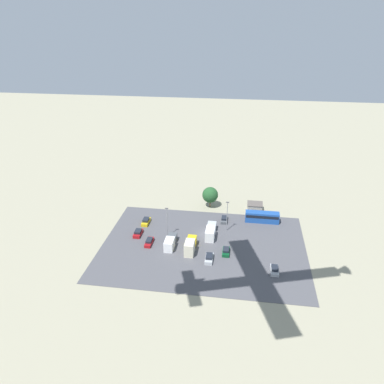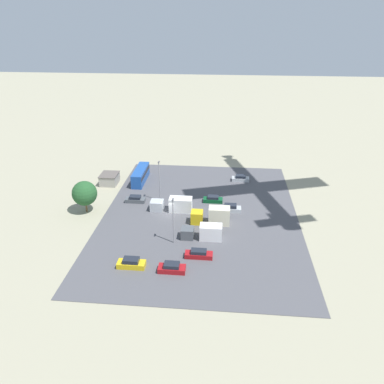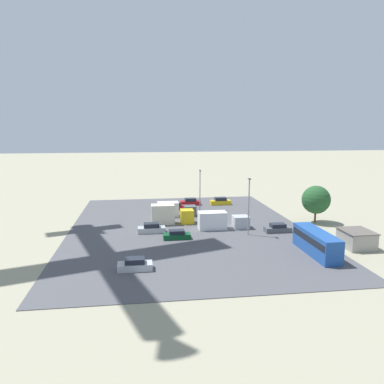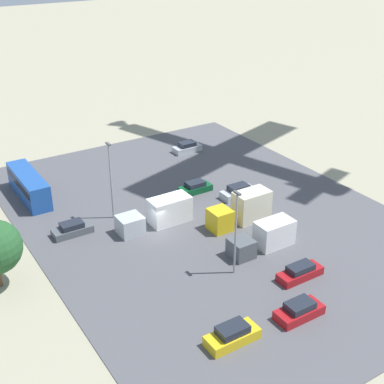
{
  "view_description": "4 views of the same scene",
  "coord_description": "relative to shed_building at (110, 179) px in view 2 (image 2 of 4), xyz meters",
  "views": [
    {
      "loc": [
        -9.31,
        92.05,
        56.25
      ],
      "look_at": [
        0.23,
        26.42,
        25.4
      ],
      "focal_mm": 35.0,
      "sensor_mm": 36.0,
      "label": 1
    },
    {
      "loc": [
        67.66,
        11.28,
        37.6
      ],
      "look_at": [
        1.6,
        5.18,
        6.04
      ],
      "focal_mm": 35.0,
      "sensor_mm": 36.0,
      "label": 2
    },
    {
      "loc": [
        -62.64,
        14.5,
        17.4
      ],
      "look_at": [
        2.65,
        5.45,
        5.9
      ],
      "focal_mm": 35.0,
      "sensor_mm": 36.0,
      "label": 3
    },
    {
      "loc": [
        45.25,
        -24.01,
        30.51
      ],
      "look_at": [
        2.37,
        3.12,
        5.27
      ],
      "focal_mm": 50.0,
      "sensor_mm": 36.0,
      "label": 4
    }
  ],
  "objects": [
    {
      "name": "ground_plane",
      "position": [
        13.93,
        16.5,
        -1.28
      ],
      "size": [
        400.0,
        400.0,
        0.0
      ],
      "primitive_type": "plane",
      "color": "gray"
    },
    {
      "name": "parking_lot_surface",
      "position": [
        13.93,
        23.28,
        -1.24
      ],
      "size": [
        54.87,
        39.69,
        0.08
      ],
      "color": "#4C4C51",
      "rests_on": "ground"
    },
    {
      "name": "shed_building",
      "position": [
        0.0,
        0.0,
        0.0
      ],
      "size": [
        4.86,
        4.17,
        2.55
      ],
      "color": "#9E998E",
      "rests_on": "ground"
    },
    {
      "name": "bus",
      "position": [
        -2.1,
        7.26,
        0.54
      ],
      "size": [
        10.09,
        2.55,
        3.24
      ],
      "rotation": [
        0.0,
        0.0,
        1.57
      ],
      "color": "#1E4C9E",
      "rests_on": "ground"
    },
    {
      "name": "parked_car_0",
      "position": [
        32.49,
        13.26,
        -0.52
      ],
      "size": [
        1.9,
        4.6,
        1.63
      ],
      "rotation": [
        0.0,
        0.0,
        3.14
      ],
      "color": "gold",
      "rests_on": "ground"
    },
    {
      "name": "parked_car_1",
      "position": [
        28.76,
        24.06,
        -0.6
      ],
      "size": [
        1.71,
        4.74,
        1.44
      ],
      "color": "maroon",
      "rests_on": "ground"
    },
    {
      "name": "parked_car_2",
      "position": [
        7.62,
        25.61,
        -0.62
      ],
      "size": [
        1.84,
        4.25,
        1.41
      ],
      "color": "#0C4723",
      "rests_on": "ground"
    },
    {
      "name": "parked_car_3",
      "position": [
        9.21,
        8.5,
        -0.61
      ],
      "size": [
        1.9,
        4.36,
        1.43
      ],
      "rotation": [
        0.0,
        0.0,
        3.14
      ],
      "color": "#4C5156",
      "rests_on": "ground"
    },
    {
      "name": "parked_car_4",
      "position": [
        11.69,
        29.41,
        -0.53
      ],
      "size": [
        1.93,
        4.53,
        1.6
      ],
      "color": "#ADB2B7",
      "rests_on": "ground"
    },
    {
      "name": "parked_car_5",
      "position": [
        33.03,
        20.03,
        -0.57
      ],
      "size": [
        1.96,
        4.42,
        1.52
      ],
      "color": "maroon",
      "rests_on": "ground"
    },
    {
      "name": "parked_car_6",
      "position": [
        -4.57,
        31.95,
        -0.58
      ],
      "size": [
        1.92,
        4.25,
        1.5
      ],
      "color": "#ADB2B7",
      "rests_on": "ground"
    },
    {
      "name": "parked_truck_0",
      "position": [
        17.09,
        25.95,
        0.42
      ],
      "size": [
        2.42,
        7.62,
        3.54
      ],
      "rotation": [
        0.0,
        0.0,
        3.14
      ],
      "color": "gold",
      "rests_on": "ground"
    },
    {
      "name": "parked_truck_1",
      "position": [
        22.76,
        24.6,
        0.09
      ],
      "size": [
        2.37,
        7.52,
        2.82
      ],
      "rotation": [
        0.0,
        0.0,
        3.14
      ],
      "color": "#4C5156",
      "rests_on": "ground"
    },
    {
      "name": "parked_truck_2",
      "position": [
        12.51,
        17.58,
        0.17
      ],
      "size": [
        2.49,
        8.74,
        3.0
      ],
      "rotation": [
        0.0,
        0.0,
        3.14
      ],
      "color": "#ADB2B7",
      "rests_on": "ground"
    },
    {
      "name": "tree_near_shed",
      "position": [
        14.53,
        -0.66,
        2.99
      ],
      "size": [
        5.14,
        5.14,
        6.85
      ],
      "color": "brown",
      "rests_on": "ground"
    },
    {
      "name": "light_pole_lot_centre",
      "position": [
        24.68,
        19.2,
        3.64
      ],
      "size": [
        0.9,
        0.28,
        8.82
      ],
      "color": "gray",
      "rests_on": "ground"
    },
    {
      "name": "light_pole_lot_edge",
      "position": [
        8.22,
        13.9,
        3.87
      ],
      "size": [
        0.9,
        0.28,
        9.28
      ],
      "color": "gray",
      "rests_on": "ground"
    }
  ]
}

